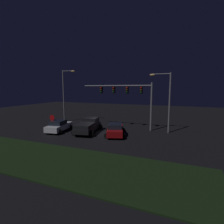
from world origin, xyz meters
The scene contains 9 objects.
ground_plane centered at (0.00, 0.00, 0.00)m, with size 80.00×80.00×0.00m, color black.
grass_median centered at (0.00, -9.97, 0.05)m, with size 26.25×6.13×0.10m, color black.
pickup_truck centered at (-1.01, -0.82, 1.00)m, with size 3.52×5.67×1.80m.
car_sedan centered at (2.82, -0.95, 0.74)m, with size 3.35×4.75×1.51m.
car_sedan_far centered at (-4.94, -1.84, 0.74)m, with size 2.95×4.64×1.51m.
traffic_signal_gantry centered at (3.01, 3.18, 5.03)m, with size 10.32×0.56×6.50m.
street_lamp_left centered at (-8.32, 4.38, 5.44)m, with size 2.50×0.44×8.75m.
street_lamp_right centered at (8.14, 2.89, 4.90)m, with size 2.73×0.44×7.70m.
stop_sign centered at (-5.74, -2.17, 1.56)m, with size 0.76×0.08×2.23m.
Camera 1 is at (10.44, -20.63, 5.76)m, focal length 28.36 mm.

